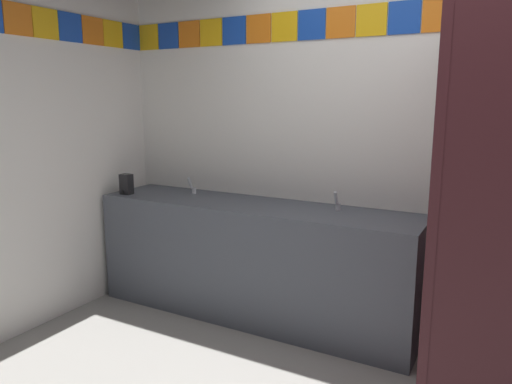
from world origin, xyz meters
The scene contains 6 objects.
wall_back centered at (0.00, 1.48, 1.35)m, with size 4.57×0.09×2.69m.
vanity_counter centered at (-1.04, 1.16, 0.43)m, with size 2.40×0.56×0.85m.
faucet_left centered at (-1.64, 1.25, 0.90)m, with size 0.04×0.10×0.14m.
faucet_right centered at (-0.44, 1.25, 0.90)m, with size 0.04×0.10×0.14m.
soap_dispenser centered at (-2.09, 1.00, 0.93)m, with size 0.09×0.09×0.16m.
stall_divider centered at (0.53, 0.41, 1.05)m, with size 0.92×1.53×2.10m.
Camera 1 is at (0.61, -1.78, 1.59)m, focal length 33.84 mm.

